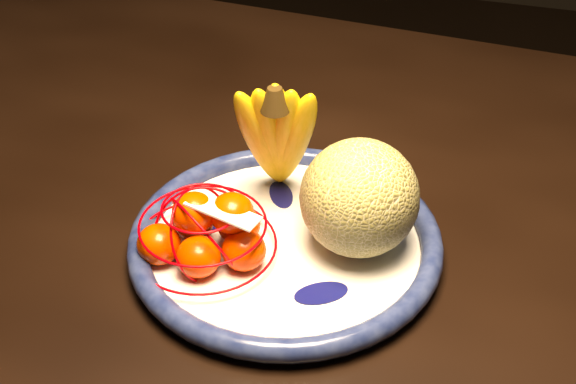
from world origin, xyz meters
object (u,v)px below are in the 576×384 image
(dining_table, at_px, (267,234))
(banana_bunch, at_px, (277,132))
(cantaloupe, at_px, (359,198))
(fruit_bowl, at_px, (285,242))
(mandarin_bag, at_px, (207,232))

(dining_table, relative_size, banana_bunch, 9.13)
(cantaloupe, distance_m, banana_bunch, 0.12)
(fruit_bowl, height_order, cantaloupe, cantaloupe)
(fruit_bowl, distance_m, cantaloupe, 0.09)
(cantaloupe, bearing_deg, banana_bunch, 151.90)
(dining_table, xyz_separation_m, cantaloupe, (0.13, -0.09, 0.15))
(fruit_bowl, xyz_separation_m, banana_bunch, (-0.03, 0.07, 0.08))
(dining_table, relative_size, cantaloupe, 12.95)
(mandarin_bag, bearing_deg, dining_table, 84.35)
(dining_table, xyz_separation_m, fruit_bowl, (0.05, -0.11, 0.09))
(dining_table, bearing_deg, mandarin_bag, -91.56)
(dining_table, height_order, fruit_bowl, fruit_bowl)
(fruit_bowl, bearing_deg, banana_bunch, 112.05)
(banana_bunch, relative_size, mandarin_bag, 1.12)
(fruit_bowl, distance_m, banana_bunch, 0.11)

